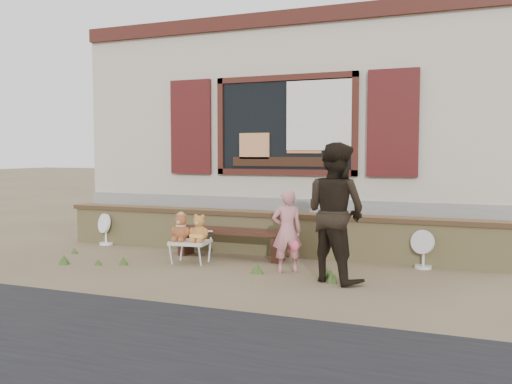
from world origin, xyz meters
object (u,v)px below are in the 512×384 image
at_px(teddy_bear_left, 181,227).
at_px(teddy_bear_right, 199,228).
at_px(bench, 230,237).
at_px(child, 287,231).
at_px(adult, 335,212).
at_px(folding_chair, 190,243).

distance_m(teddy_bear_left, teddy_bear_right, 0.28).
bearing_deg(bench, child, -29.69).
height_order(teddy_bear_left, adult, adult).
height_order(bench, child, child).
distance_m(folding_chair, teddy_bear_right, 0.27).
bearing_deg(teddy_bear_left, bench, 41.32).
bearing_deg(teddy_bear_right, folding_chair, 180.00).
distance_m(teddy_bear_right, adult, 2.10).
bearing_deg(folding_chair, teddy_bear_right, -0.00).
relative_size(folding_chair, child, 0.51).
xyz_separation_m(folding_chair, child, (1.48, -0.08, 0.26)).
bearing_deg(adult, teddy_bear_left, 18.99).
height_order(teddy_bear_left, child, child).
height_order(bench, adult, adult).
height_order(folding_chair, teddy_bear_left, teddy_bear_left).
height_order(bench, teddy_bear_right, teddy_bear_right).
height_order(bench, folding_chair, bench).
xyz_separation_m(teddy_bear_left, teddy_bear_right, (0.28, 0.03, -0.00)).
distance_m(bench, child, 1.29).
bearing_deg(adult, teddy_bear_right, 17.13).
relative_size(teddy_bear_left, adult, 0.23).
bearing_deg(bench, folding_chair, -124.18).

